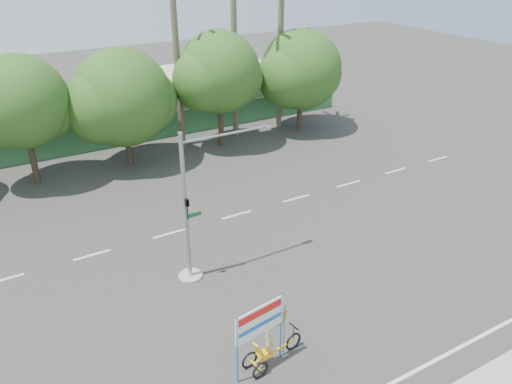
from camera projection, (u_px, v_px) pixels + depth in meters
ground at (284, 309)px, 20.86m from camera, size 120.00×120.00×0.00m
fence at (128, 132)px, 37.04m from camera, size 38.00×0.08×2.00m
building_right at (201, 92)px, 43.70m from camera, size 14.00×8.00×3.60m
tree_left at (20, 105)px, 29.37m from camera, size 6.66×5.60×8.07m
tree_center at (122, 100)px, 32.29m from camera, size 7.62×6.40×7.85m
tree_right at (219, 75)px, 35.05m from camera, size 6.90×5.80×8.36m
tree_far_right at (301, 72)px, 38.41m from camera, size 7.38×6.20×7.94m
palm_mid at (281, 5)px, 37.00m from camera, size 3.73×3.79×15.45m
palm_short at (174, 21)px, 33.48m from camera, size 3.73×3.79×14.45m
traffic_signal at (193, 220)px, 21.65m from camera, size 4.72×1.10×7.00m
trike_billboard at (266, 340)px, 17.58m from camera, size 3.00×0.91×2.97m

